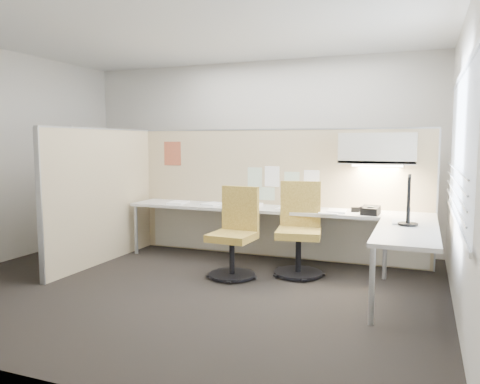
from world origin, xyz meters
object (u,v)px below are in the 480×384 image
at_px(chair_right, 299,232).
at_px(monitor, 409,197).
at_px(phone, 370,211).
at_px(desk, 294,221).
at_px(chair_left, 235,236).

xyz_separation_m(chair_right, monitor, (1.23, -0.32, 0.52)).
relative_size(monitor, phone, 2.17).
height_order(chair_right, phone, chair_right).
distance_m(desk, phone, 0.94).
bearing_deg(chair_left, monitor, 4.47).
bearing_deg(phone, desk, -170.63).
bearing_deg(desk, chair_left, -131.40).
relative_size(chair_left, monitor, 2.04).
distance_m(desk, chair_left, 0.84).
xyz_separation_m(chair_right, phone, (0.79, 0.26, 0.27)).
bearing_deg(monitor, phone, 36.37).
distance_m(monitor, phone, 0.77).
bearing_deg(chair_right, desk, 107.80).
relative_size(chair_left, chair_right, 0.95).
height_order(monitor, phone, monitor).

